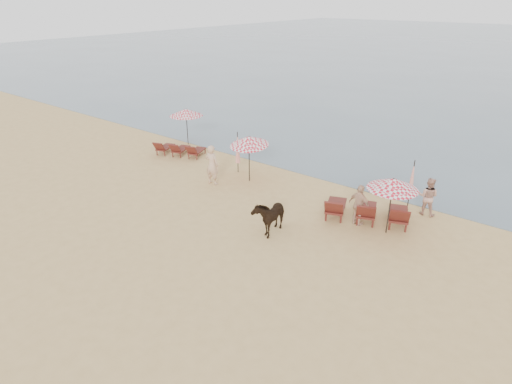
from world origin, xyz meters
TOP-DOWN VIEW (x-y plane):
  - ground at (0.00, 0.00)m, footprint 120.00×120.00m
  - lounger_cluster_left at (-7.89, 8.13)m, footprint 2.93×2.29m
  - lounger_cluster_right at (3.72, 7.36)m, footprint 3.64×2.89m
  - umbrella_open_left_a at (-8.92, 9.80)m, footprint 1.93×1.93m
  - umbrella_open_left_b at (-2.52, 7.72)m, footprint 1.85×1.88m
  - umbrella_open_right at (4.74, 7.00)m, footprint 1.86×1.86m
  - umbrella_closed_left at (-3.69, 8.26)m, footprint 0.26×0.26m
  - umbrella_closed_right at (4.64, 9.53)m, footprint 0.26×0.26m
  - cow at (1.13, 4.38)m, footprint 1.00×1.75m
  - beachgoer_left at (-3.69, 6.37)m, footprint 0.75×0.53m
  - beachgoer_right_a at (5.41, 9.44)m, footprint 0.84×0.69m
  - beachgoer_right_b at (3.59, 6.91)m, footprint 1.06×0.63m

SIDE VIEW (x-z plane):
  - ground at x=0.00m, z-range 0.00..0.00m
  - lounger_cluster_left at x=-7.89m, z-range 0.11..0.68m
  - lounger_cluster_right at x=3.72m, z-range 0.14..0.84m
  - cow at x=1.13m, z-range 0.00..1.40m
  - beachgoer_right_a at x=5.41m, z-range 0.00..1.62m
  - beachgoer_right_b at x=3.59m, z-range 0.00..1.69m
  - beachgoer_left at x=-3.69m, z-range 0.00..1.94m
  - umbrella_closed_left at x=-3.69m, z-range 0.24..2.37m
  - umbrella_closed_right at x=4.64m, z-range 0.25..2.43m
  - umbrella_open_left_a at x=-8.92m, z-range 0.88..3.08m
  - umbrella_open_left_b at x=-2.52m, z-range 0.86..3.21m
  - umbrella_open_right at x=4.74m, z-range 0.91..3.17m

